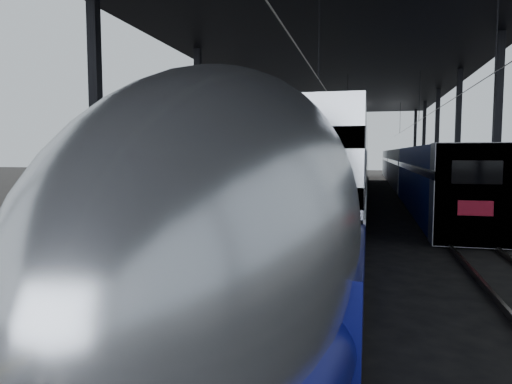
% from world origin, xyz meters
% --- Properties ---
extents(ground, '(160.00, 160.00, 0.00)m').
position_xyz_m(ground, '(0.00, 0.00, 0.00)').
color(ground, black).
rests_on(ground, ground).
extents(platform, '(6.00, 80.00, 1.00)m').
position_xyz_m(platform, '(-3.50, 20.00, 0.50)').
color(platform, '#4C4C4F').
rests_on(platform, ground).
extents(yellow_strip, '(0.30, 80.00, 0.01)m').
position_xyz_m(yellow_strip, '(-0.70, 20.00, 1.00)').
color(yellow_strip, gold).
rests_on(yellow_strip, platform).
extents(rails, '(6.52, 80.00, 0.16)m').
position_xyz_m(rails, '(4.50, 20.00, 0.08)').
color(rails, slate).
rests_on(rails, ground).
extents(canopy, '(18.00, 75.00, 9.47)m').
position_xyz_m(canopy, '(1.90, 20.00, 9.12)').
color(canopy, black).
rests_on(canopy, ground).
extents(tgv_train, '(3.05, 65.20, 4.37)m').
position_xyz_m(tgv_train, '(2.00, 23.89, 2.04)').
color(tgv_train, '#B4B7BB').
rests_on(tgv_train, ground).
extents(second_train, '(2.58, 56.05, 3.56)m').
position_xyz_m(second_train, '(7.00, 34.03, 1.80)').
color(second_train, navy).
rests_on(second_train, ground).
extents(child, '(0.38, 0.28, 0.94)m').
position_xyz_m(child, '(-2.34, -0.28, 1.47)').
color(child, '#4C2819').
rests_on(child, platform).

